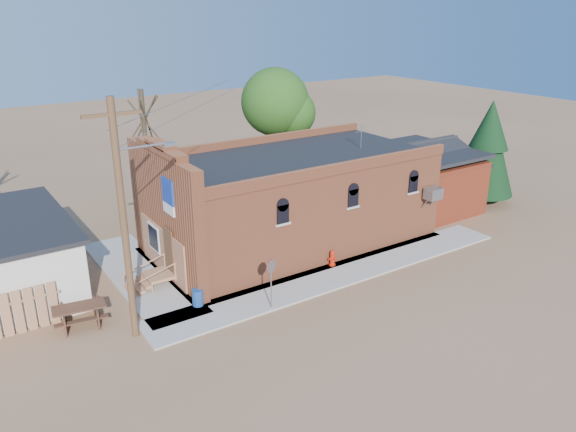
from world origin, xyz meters
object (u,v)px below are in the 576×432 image
brick_bar (288,200)px  picnic_table (80,313)px  fire_hydrant (332,258)px  stop_sign (271,271)px  trash_barrel (198,298)px  utility_pole (125,218)px

brick_bar → picnic_table: bearing=-168.3°
fire_hydrant → stop_sign: (-4.58, -1.80, 1.29)m
trash_barrel → picnic_table: picnic_table is taller
fire_hydrant → stop_sign: 5.08m
utility_pole → trash_barrel: utility_pole is taller
trash_barrel → picnic_table: size_ratio=0.32×
brick_bar → fire_hydrant: 4.15m
utility_pole → stop_sign: bearing=-12.8°
stop_sign → trash_barrel: bearing=142.3°
utility_pole → picnic_table: bearing=129.2°
stop_sign → trash_barrel: size_ratio=3.08×
stop_sign → picnic_table: (-6.85, 3.13, -1.21)m
trash_barrel → picnic_table: bearing=163.9°
trash_barrel → picnic_table: (-4.42, 1.28, 0.11)m
brick_bar → utility_pole: utility_pole is taller
brick_bar → fire_hydrant: bearing=-89.0°
utility_pole → trash_barrel: bearing=13.0°
fire_hydrant → trash_barrel: bearing=158.9°
fire_hydrant → picnic_table: (-11.43, 1.34, 0.08)m
brick_bar → trash_barrel: bearing=-152.4°
utility_pole → brick_bar: bearing=23.7°
brick_bar → stop_sign: size_ratio=7.54×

